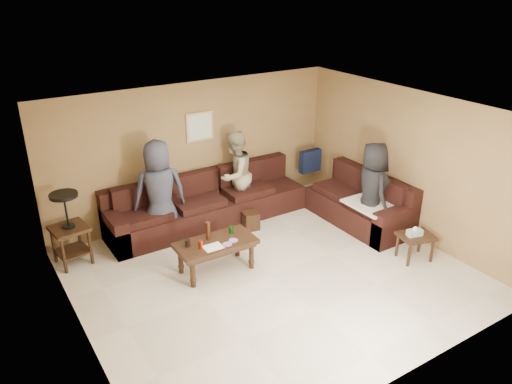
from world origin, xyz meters
TOP-DOWN VIEW (x-y plane):
  - room at (0.00, 0.00)m, footprint 5.60×5.50m
  - sectional_sofa at (0.81, 1.52)m, footprint 4.65×2.90m
  - coffee_table at (-0.65, 0.57)m, footprint 1.22×0.63m
  - end_table_left at (-2.44, 1.97)m, footprint 0.59×0.59m
  - side_table_right at (2.16, -0.82)m, footprint 0.61×0.55m
  - waste_bin at (0.52, 1.45)m, footprint 0.30×0.30m
  - wall_art at (0.10, 2.48)m, footprint 0.52×0.04m
  - person_left at (-0.96, 1.91)m, footprint 0.96×0.72m
  - person_middle at (0.56, 2.06)m, footprint 1.00×0.93m
  - person_right at (2.16, 0.19)m, footprint 0.73×0.93m

SIDE VIEW (x-z plane):
  - waste_bin at x=0.52m, z-range 0.00..0.31m
  - sectional_sofa at x=0.81m, z-range -0.16..0.81m
  - side_table_right at x=2.16m, z-range 0.09..0.67m
  - coffee_table at x=-0.65m, z-range 0.03..0.82m
  - end_table_left at x=-2.44m, z-range 0.03..1.22m
  - person_middle at x=0.56m, z-range 0.00..1.64m
  - person_right at x=2.16m, z-range 0.00..1.67m
  - person_left at x=-0.96m, z-range 0.00..1.78m
  - room at x=0.00m, z-range 0.41..2.91m
  - wall_art at x=0.10m, z-range 1.44..1.96m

